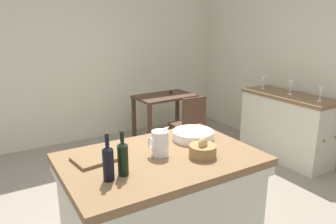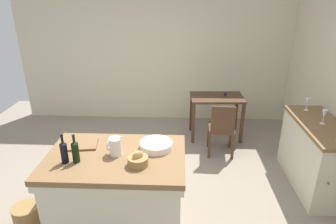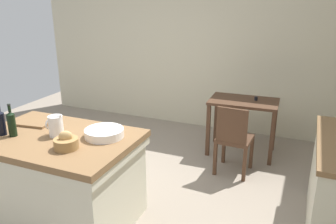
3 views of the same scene
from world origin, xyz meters
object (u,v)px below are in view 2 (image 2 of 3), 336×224
Objects in this scene: wine_glass_left at (324,114)px; side_cabinet at (315,155)px; wine_glass_middle at (308,102)px; island_table at (118,187)px; wine_bottle_dark at (75,151)px; wash_bowl at (156,145)px; wooden_chair at (222,128)px; wine_bottle_amber at (64,152)px; writing_desk at (217,103)px; bread_basket at (138,160)px; wicker_hamper at (28,217)px; pitcher at (115,146)px; cutting_board at (81,145)px.

side_cabinet is at bearing -146.53° from wine_glass_left.
island_table is at bearing -152.87° from wine_glass_middle.
wine_bottle_dark is (-2.83, -0.93, 0.54)m from side_cabinet.
wash_bowl reaches higher than side_cabinet.
wine_bottle_dark is at bearing -161.75° from side_cabinet.
wine_glass_left reaches higher than wooden_chair.
wine_bottle_amber reaches higher than side_cabinet.
writing_desk is 4.50× the size of bread_basket.
wicker_hamper is at bearing -157.52° from wine_glass_middle.
wine_bottle_dark is 1.61× the size of wine_glass_left.
wicker_hamper is (-0.63, -0.03, -0.84)m from wine_bottle_dark.
wine_glass_middle is (2.92, 1.41, 0.04)m from wine_bottle_amber.
wash_bowl is 2.01× the size of wine_glass_middle.
bread_basket reaches higher than writing_desk.
island_table is 2.59m from side_cabinet.
wash_bowl is 1.64m from wicker_hamper.
island_table is 0.65m from wine_bottle_dark.
wash_bowl is 1.16× the size of wine_bottle_amber.
pitcher reaches higher than writing_desk.
writing_desk is 2.58m from bread_basket.
island_table is at bearing -162.16° from side_cabinet.
wine_bottle_amber is at bearing -161.98° from wine_glass_left.
wine_glass_middle reaches higher than bread_basket.
pitcher is 0.51m from wine_bottle_amber.
side_cabinet is 1.35m from wooden_chair.
cutting_board is at bearing -167.97° from wine_glass_left.
wicker_hamper is (-3.46, -0.96, -0.31)m from side_cabinet.
wicker_hamper is at bearing -166.61° from wash_bowl.
wash_bowl is at bearing -114.06° from writing_desk.
wine_bottle_dark reaches higher than wine_glass_middle.
side_cabinet reaches higher than writing_desk.
pitcher is at bearing -121.34° from writing_desk.
wine_bottle_dark reaches higher than cutting_board.
wooden_chair is at bearing 166.53° from wine_glass_middle.
wash_bowl is 1.18× the size of wicker_hamper.
writing_desk is at bearing 58.66° from pitcher.
wine_glass_left is at bearing -49.51° from writing_desk.
island_table is at bearing -162.07° from wine_glass_left.
pitcher reaches higher than bread_basket.
writing_desk is 2.64m from cutting_board.
cutting_board is at bearing 100.34° from wine_bottle_dark.
bread_basket is at bearing -114.12° from writing_desk.
wicker_hamper is at bearing -148.26° from cutting_board.
wash_bowl is 1.16× the size of wine_bottle_dark.
pitcher is 1.15× the size of bread_basket.
wine_glass_middle is at bearing 26.36° from wine_bottle_dark.
cutting_board is (-0.42, 0.18, 0.41)m from island_table.
wicker_hamper is (-3.47, -0.97, -0.89)m from wine_glass_left.
wine_bottle_amber is at bearing -170.10° from wine_bottle_dark.
island_table is 2.54m from writing_desk.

